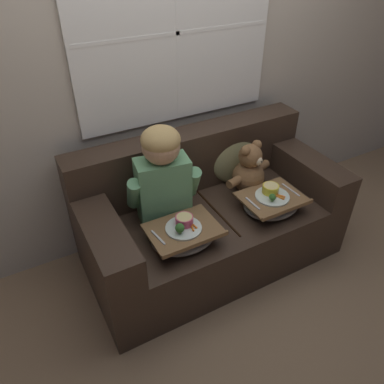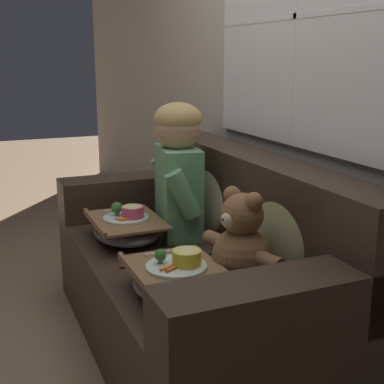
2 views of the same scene
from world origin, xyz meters
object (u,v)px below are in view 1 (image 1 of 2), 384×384
throw_pillow_behind_teddy (235,155)px  lap_tray_teddy (271,202)px  child_figure (162,172)px  lap_tray_child (184,235)px  teddy_bear (249,171)px  throw_pillow_behind_child (152,179)px  couch (208,216)px

throw_pillow_behind_teddy → lap_tray_teddy: (0.00, -0.46, -0.13)m
throw_pillow_behind_teddy → child_figure: bearing=-164.5°
throw_pillow_behind_teddy → lap_tray_child: 0.82m
child_figure → teddy_bear: bearing=-0.3°
lap_tray_child → child_figure: bearing=90.1°
throw_pillow_behind_child → couch: bearing=-30.0°
throw_pillow_behind_teddy → child_figure: child_figure is taller
couch → lap_tray_teddy: size_ratio=4.32×
throw_pillow_behind_teddy → lap_tray_child: throw_pillow_behind_teddy is taller
throw_pillow_behind_teddy → teddy_bear: throw_pillow_behind_teddy is taller
throw_pillow_behind_teddy → lap_tray_teddy: size_ratio=1.06×
couch → lap_tray_child: 0.47m
teddy_bear → lap_tray_child: bearing=-158.2°
lap_tray_teddy → lap_tray_child: bearing=-179.9°
child_figure → lap_tray_teddy: (0.67, -0.27, -0.30)m
throw_pillow_behind_teddy → teddy_bear: bearing=-89.6°
couch → lap_tray_child: couch is taller
throw_pillow_behind_child → throw_pillow_behind_teddy: bearing=0.0°
couch → throw_pillow_behind_teddy: bearing=30.0°
couch → lap_tray_teddy: bearing=-38.3°
teddy_bear → lap_tray_teddy: size_ratio=1.01×
throw_pillow_behind_teddy → child_figure: size_ratio=0.66×
couch → throw_pillow_behind_teddy: couch is taller
lap_tray_child → teddy_bear: bearing=21.8°
teddy_bear → lap_tray_child: teddy_bear is taller
lap_tray_child → lap_tray_teddy: bearing=0.1°
teddy_bear → lap_tray_teddy: (-0.00, -0.27, -0.10)m
couch → lap_tray_child: bearing=-141.6°
couch → throw_pillow_behind_child: 0.50m
couch → throw_pillow_behind_teddy: size_ratio=4.07×
throw_pillow_behind_teddy → lap_tray_teddy: 0.48m
child_figure → couch: bearing=-1.3°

